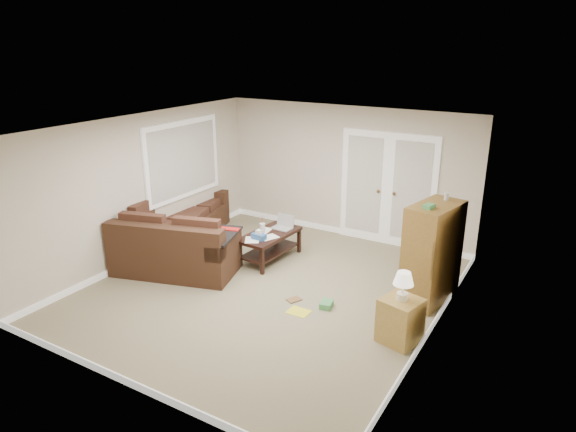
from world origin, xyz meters
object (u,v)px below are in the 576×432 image
Objects in this scene: coffee_table at (270,245)px; side_cabinet at (401,317)px; sectional_sofa at (178,234)px; tv_armoire at (432,253)px.

coffee_table is 1.27× the size of side_cabinet.
side_cabinet is at bearing -25.84° from sectional_sofa.
coffee_table is at bearing 5.39° from sectional_sofa.
tv_armoire reaches higher than sectional_sofa.
sectional_sofa is 4.37m from tv_armoire.
coffee_table is (1.54, 0.61, -0.10)m from sectional_sofa.
coffee_table is 2.82m from tv_armoire.
sectional_sofa reaches higher than coffee_table.
coffee_table is 0.77× the size of tv_armoire.
tv_armoire is (2.78, -0.05, 0.48)m from coffee_table.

